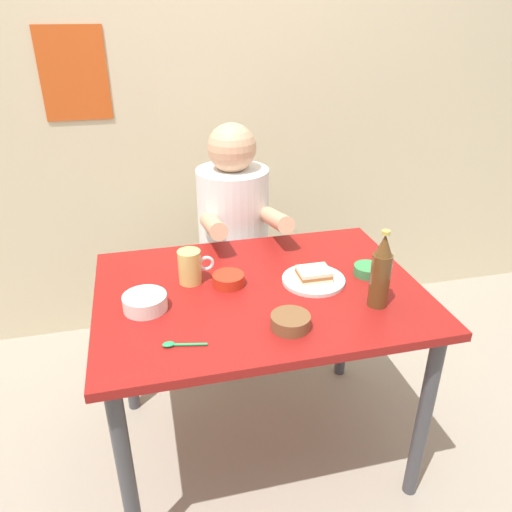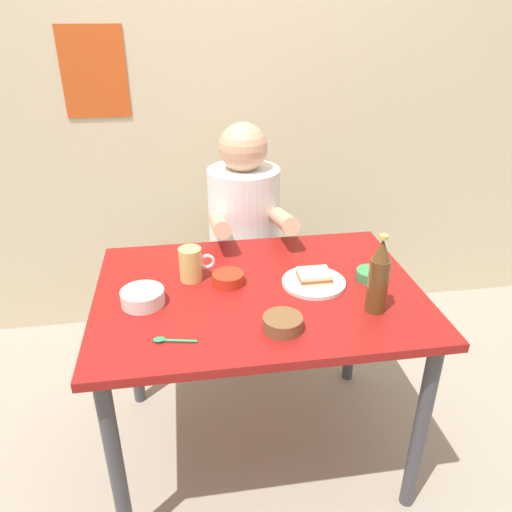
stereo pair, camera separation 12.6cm
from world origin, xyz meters
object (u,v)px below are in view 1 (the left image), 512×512
object	(u,v)px
person_seated	(234,214)
sauce_bowl_chili	(228,279)
plate_orange	(313,280)
beer_bottle	(381,272)
stool	(235,292)
sandwich	(314,274)
dining_table	(259,311)
beer_mug	(190,267)

from	to	relation	value
person_seated	sauce_bowl_chili	size ratio (longest dim) A/B	6.54
plate_orange	beer_bottle	size ratio (longest dim) A/B	0.84
stool	sandwich	size ratio (longest dim) A/B	4.09
beer_bottle	sauce_bowl_chili	distance (m)	0.51
dining_table	stool	bearing A→B (deg)	86.85
beer_bottle	sauce_bowl_chili	xyz separation A→B (m)	(-0.44, 0.24, -0.10)
dining_table	beer_mug	distance (m)	0.29
stool	sauce_bowl_chili	xyz separation A→B (m)	(-0.13, -0.58, 0.41)
plate_orange	beer_bottle	world-z (taller)	beer_bottle
sandwich	beer_bottle	bearing A→B (deg)	-51.72
sandwich	sauce_bowl_chili	bearing A→B (deg)	170.69
plate_orange	beer_mug	world-z (taller)	beer_mug
stool	sauce_bowl_chili	distance (m)	0.72
person_seated	beer_mug	bearing A→B (deg)	-116.22
beer_mug	beer_bottle	distance (m)	0.64
plate_orange	beer_mug	bearing A→B (deg)	166.59
dining_table	sauce_bowl_chili	distance (m)	0.16
beer_bottle	sauce_bowl_chili	bearing A→B (deg)	151.74
plate_orange	sandwich	world-z (taller)	sandwich
person_seated	plate_orange	xyz separation A→B (m)	(0.16, -0.62, -0.02)
sauce_bowl_chili	beer_bottle	bearing A→B (deg)	-28.26
sandwich	stool	bearing A→B (deg)	104.31
stool	sauce_bowl_chili	world-z (taller)	sauce_bowl_chili
stool	sandwich	world-z (taller)	sandwich
sandwich	sauce_bowl_chili	world-z (taller)	sandwich
sauce_bowl_chili	plate_orange	bearing A→B (deg)	-9.31
sauce_bowl_chili	stool	bearing A→B (deg)	77.14
stool	person_seated	size ratio (longest dim) A/B	0.63
dining_table	person_seated	distance (m)	0.63
beer_bottle	sandwich	bearing A→B (deg)	128.28
beer_bottle	sauce_bowl_chili	world-z (taller)	beer_bottle
stool	dining_table	bearing A→B (deg)	-93.15
person_seated	plate_orange	bearing A→B (deg)	-75.44
person_seated	plate_orange	distance (m)	0.64
stool	beer_bottle	size ratio (longest dim) A/B	1.72
sauce_bowl_chili	beer_mug	bearing A→B (deg)	157.40
sandwich	dining_table	bearing A→B (deg)	-179.46
beer_mug	sauce_bowl_chili	xyz separation A→B (m)	(0.12, -0.05, -0.04)
dining_table	plate_orange	size ratio (longest dim) A/B	5.00
beer_bottle	beer_mug	bearing A→B (deg)	152.92
beer_mug	beer_bottle	bearing A→B (deg)	-27.08
stool	beer_bottle	distance (m)	1.01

